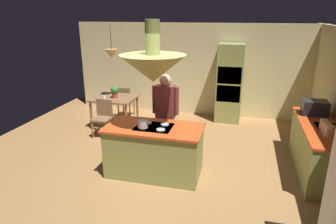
{
  "coord_description": "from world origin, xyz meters",
  "views": [
    {
      "loc": [
        1.45,
        -4.85,
        2.81
      ],
      "look_at": [
        0.1,
        0.4,
        1.0
      ],
      "focal_mm": 31.95,
      "sensor_mm": 36.0,
      "label": 1
    }
  ],
  "objects_px": {
    "person_at_island": "(166,111)",
    "canister_flour": "(329,131)",
    "dining_table": "(114,101)",
    "canister_tea": "(324,124)",
    "chair_by_back_wall": "(125,100)",
    "canister_sugar": "(326,127)",
    "oven_tower": "(229,83)",
    "microwave_on_counter": "(315,108)",
    "chair_facing_island": "(103,115)",
    "cooking_pot_on_cooktop": "(143,124)",
    "cup_on_table": "(104,98)",
    "potted_plant_on_table": "(115,91)",
    "kitchen_island": "(154,150)"
  },
  "relations": [
    {
      "from": "cup_on_table",
      "to": "person_at_island",
      "type": "bearing_deg",
      "value": -31.64
    },
    {
      "from": "potted_plant_on_table",
      "to": "microwave_on_counter",
      "type": "bearing_deg",
      "value": -8.16
    },
    {
      "from": "dining_table",
      "to": "cooking_pot_on_cooktop",
      "type": "bearing_deg",
      "value": -55.37
    },
    {
      "from": "cup_on_table",
      "to": "kitchen_island",
      "type": "bearing_deg",
      "value": -45.1
    },
    {
      "from": "person_at_island",
      "to": "canister_flour",
      "type": "relative_size",
      "value": 8.71
    },
    {
      "from": "chair_by_back_wall",
      "to": "cooking_pot_on_cooktop",
      "type": "height_order",
      "value": "cooking_pot_on_cooktop"
    },
    {
      "from": "oven_tower",
      "to": "person_at_island",
      "type": "bearing_deg",
      "value": -113.04
    },
    {
      "from": "person_at_island",
      "to": "cup_on_table",
      "type": "relative_size",
      "value": 18.98
    },
    {
      "from": "dining_table",
      "to": "cup_on_table",
      "type": "xyz_separation_m",
      "value": [
        -0.16,
        -0.23,
        0.15
      ]
    },
    {
      "from": "chair_facing_island",
      "to": "person_at_island",
      "type": "bearing_deg",
      "value": -22.44
    },
    {
      "from": "chair_by_back_wall",
      "to": "canister_tea",
      "type": "height_order",
      "value": "canister_tea"
    },
    {
      "from": "oven_tower",
      "to": "chair_facing_island",
      "type": "bearing_deg",
      "value": -146.92
    },
    {
      "from": "person_at_island",
      "to": "cooking_pot_on_cooktop",
      "type": "relative_size",
      "value": 9.49
    },
    {
      "from": "dining_table",
      "to": "person_at_island",
      "type": "xyz_separation_m",
      "value": [
        1.72,
        -1.39,
        0.32
      ]
    },
    {
      "from": "chair_facing_island",
      "to": "cooking_pot_on_cooktop",
      "type": "xyz_separation_m",
      "value": [
        1.54,
        -1.55,
        0.49
      ]
    },
    {
      "from": "potted_plant_on_table",
      "to": "cooking_pot_on_cooktop",
      "type": "bearing_deg",
      "value": -55.63
    },
    {
      "from": "person_at_island",
      "to": "dining_table",
      "type": "bearing_deg",
      "value": 141.05
    },
    {
      "from": "chair_by_back_wall",
      "to": "canister_sugar",
      "type": "height_order",
      "value": "canister_sugar"
    },
    {
      "from": "oven_tower",
      "to": "person_at_island",
      "type": "distance_m",
      "value": 2.75
    },
    {
      "from": "cup_on_table",
      "to": "canister_tea",
      "type": "relative_size",
      "value": 0.53
    },
    {
      "from": "chair_facing_island",
      "to": "chair_by_back_wall",
      "type": "height_order",
      "value": "same"
    },
    {
      "from": "cup_on_table",
      "to": "canister_flour",
      "type": "bearing_deg",
      "value": -18.7
    },
    {
      "from": "potted_plant_on_table",
      "to": "canister_tea",
      "type": "bearing_deg",
      "value": -17.66
    },
    {
      "from": "cup_on_table",
      "to": "canister_sugar",
      "type": "distance_m",
      "value": 4.92
    },
    {
      "from": "kitchen_island",
      "to": "microwave_on_counter",
      "type": "distance_m",
      "value": 3.23
    },
    {
      "from": "kitchen_island",
      "to": "cup_on_table",
      "type": "height_order",
      "value": "kitchen_island"
    },
    {
      "from": "chair_by_back_wall",
      "to": "canister_sugar",
      "type": "bearing_deg",
      "value": 152.9
    },
    {
      "from": "cup_on_table",
      "to": "potted_plant_on_table",
      "type": "bearing_deg",
      "value": 45.65
    },
    {
      "from": "oven_tower",
      "to": "person_at_island",
      "type": "height_order",
      "value": "oven_tower"
    },
    {
      "from": "oven_tower",
      "to": "microwave_on_counter",
      "type": "bearing_deg",
      "value": -46.23
    },
    {
      "from": "person_at_island",
      "to": "microwave_on_counter",
      "type": "relative_size",
      "value": 3.71
    },
    {
      "from": "kitchen_island",
      "to": "oven_tower",
      "type": "distance_m",
      "value": 3.47
    },
    {
      "from": "canister_sugar",
      "to": "dining_table",
      "type": "bearing_deg",
      "value": 160.12
    },
    {
      "from": "chair_facing_island",
      "to": "microwave_on_counter",
      "type": "xyz_separation_m",
      "value": [
        4.54,
        0.01,
        0.55
      ]
    },
    {
      "from": "person_at_island",
      "to": "potted_plant_on_table",
      "type": "xyz_separation_m",
      "value": [
        -1.69,
        1.36,
        -0.06
      ]
    },
    {
      "from": "microwave_on_counter",
      "to": "canister_tea",
      "type": "bearing_deg",
      "value": -90.0
    },
    {
      "from": "oven_tower",
      "to": "potted_plant_on_table",
      "type": "relative_size",
      "value": 6.88
    },
    {
      "from": "chair_facing_island",
      "to": "cup_on_table",
      "type": "relative_size",
      "value": 9.67
    },
    {
      "from": "kitchen_island",
      "to": "canister_flour",
      "type": "relative_size",
      "value": 8.71
    },
    {
      "from": "kitchen_island",
      "to": "chair_by_back_wall",
      "type": "distance_m",
      "value": 3.26
    },
    {
      "from": "microwave_on_counter",
      "to": "chair_facing_island",
      "type": "bearing_deg",
      "value": -179.91
    },
    {
      "from": "kitchen_island",
      "to": "chair_by_back_wall",
      "type": "relative_size",
      "value": 1.96
    },
    {
      "from": "chair_by_back_wall",
      "to": "cooking_pot_on_cooktop",
      "type": "distance_m",
      "value": 3.33
    },
    {
      "from": "chair_facing_island",
      "to": "potted_plant_on_table",
      "type": "distance_m",
      "value": 0.78
    },
    {
      "from": "dining_table",
      "to": "canister_tea",
      "type": "xyz_separation_m",
      "value": [
        4.54,
        -1.46,
        0.34
      ]
    },
    {
      "from": "kitchen_island",
      "to": "canister_flour",
      "type": "distance_m",
      "value": 2.91
    },
    {
      "from": "dining_table",
      "to": "microwave_on_counter",
      "type": "height_order",
      "value": "microwave_on_counter"
    },
    {
      "from": "chair_facing_island",
      "to": "canister_flour",
      "type": "bearing_deg",
      "value": -14.11
    },
    {
      "from": "dining_table",
      "to": "canister_flour",
      "type": "distance_m",
      "value": 4.9
    },
    {
      "from": "person_at_island",
      "to": "canister_flour",
      "type": "xyz_separation_m",
      "value": [
        2.82,
        -0.43,
        0.03
      ]
    }
  ]
}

